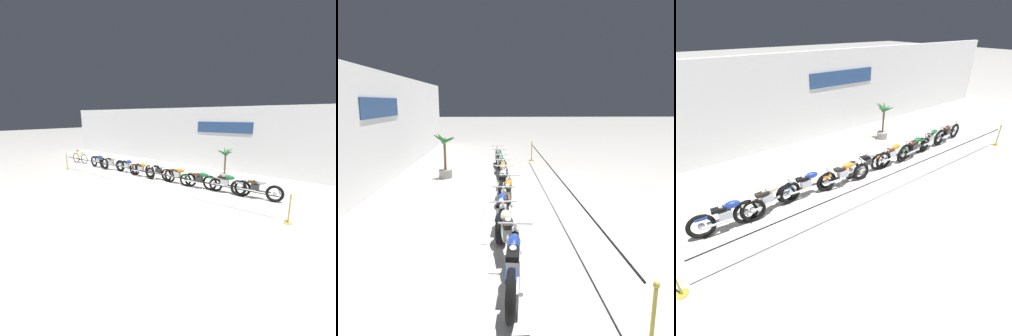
# 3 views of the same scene
# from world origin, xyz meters

# --- Properties ---
(ground_plane) EXTENTS (120.00, 120.00, 0.00)m
(ground_plane) POSITION_xyz_m (0.00, 0.00, 0.00)
(ground_plane) COLOR silver
(back_wall) EXTENTS (28.00, 0.29, 4.20)m
(back_wall) POSITION_xyz_m (0.01, 5.12, 2.10)
(back_wall) COLOR white
(back_wall) RESTS_ON ground
(motorcycle_blue_0) EXTENTS (2.19, 0.62, 0.97)m
(motorcycle_blue_0) POSITION_xyz_m (-5.38, 0.53, 0.48)
(motorcycle_blue_0) COLOR black
(motorcycle_blue_0) RESTS_ON ground
(motorcycle_cream_1) EXTENTS (2.30, 0.62, 0.97)m
(motorcycle_cream_1) POSITION_xyz_m (-4.12, 0.59, 0.48)
(motorcycle_cream_1) COLOR black
(motorcycle_cream_1) RESTS_ON ground
(motorcycle_blue_2) EXTENTS (2.26, 0.62, 0.92)m
(motorcycle_blue_2) POSITION_xyz_m (-2.69, 0.68, 0.45)
(motorcycle_blue_2) COLOR black
(motorcycle_blue_2) RESTS_ON ground
(motorcycle_orange_3) EXTENTS (2.22, 0.62, 0.92)m
(motorcycle_orange_3) POSITION_xyz_m (-1.28, 0.48, 0.46)
(motorcycle_orange_3) COLOR black
(motorcycle_orange_3) RESTS_ON ground
(motorcycle_silver_4) EXTENTS (2.33, 0.62, 0.96)m
(motorcycle_silver_4) POSITION_xyz_m (-0.01, 0.61, 0.47)
(motorcycle_silver_4) COLOR black
(motorcycle_silver_4) RESTS_ON ground
(motorcycle_orange_5) EXTENTS (2.31, 0.62, 0.94)m
(motorcycle_orange_5) POSITION_xyz_m (1.30, 0.58, 0.46)
(motorcycle_orange_5) COLOR black
(motorcycle_orange_5) RESTS_ON ground
(motorcycle_green_6) EXTENTS (2.33, 0.62, 0.91)m
(motorcycle_green_6) POSITION_xyz_m (2.66, 0.55, 0.45)
(motorcycle_green_6) COLOR black
(motorcycle_green_6) RESTS_ON ground
(motorcycle_green_7) EXTENTS (2.35, 0.62, 0.96)m
(motorcycle_green_7) POSITION_xyz_m (3.97, 0.67, 0.48)
(motorcycle_green_7) COLOR black
(motorcycle_green_7) RESTS_ON ground
(motorcycle_silver_8) EXTENTS (2.28, 0.62, 0.95)m
(motorcycle_silver_8) POSITION_xyz_m (5.35, 0.72, 0.47)
(motorcycle_silver_8) COLOR black
(motorcycle_silver_8) RESTS_ON ground
(bicycle) EXTENTS (1.77, 0.48, 0.98)m
(bicycle) POSITION_xyz_m (-8.00, 0.69, 0.40)
(bicycle) COLOR black
(bicycle) RESTS_ON ground
(potted_palm_left_of_row) EXTENTS (0.94, 0.99, 1.92)m
(potted_palm_left_of_row) POSITION_xyz_m (2.97, 2.91, 0.93)
(potted_palm_left_of_row) COLOR gray
(potted_palm_left_of_row) RESTS_ON ground
(stanchion_far_left) EXTENTS (13.67, 0.28, 1.05)m
(stanchion_far_left) POSITION_xyz_m (-1.50, -1.04, 0.76)
(stanchion_far_left) COLOR gold
(stanchion_far_left) RESTS_ON ground
(stanchion_mid_left) EXTENTS (0.28, 0.28, 1.05)m
(stanchion_mid_left) POSITION_xyz_m (6.92, -1.04, 0.36)
(stanchion_mid_left) COLOR gold
(stanchion_mid_left) RESTS_ON ground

